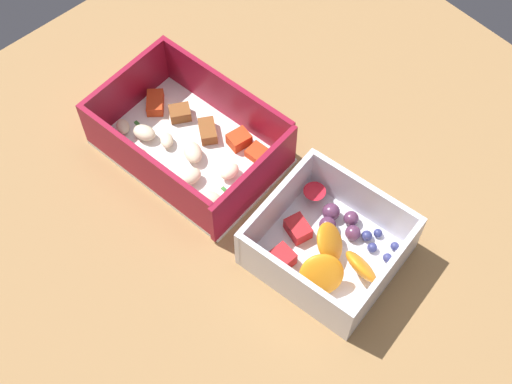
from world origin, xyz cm
name	(u,v)px	position (x,y,z in cm)	size (l,w,h in cm)	color
table_surface	(265,216)	(0.00, 0.00, 1.00)	(80.00, 80.00, 2.00)	#9E7547
pasta_container	(190,141)	(-11.40, -0.95, 4.24)	(21.76, 16.05, 6.98)	white
fruit_bowl	(328,246)	(8.34, 1.14, 4.20)	(16.01, 15.31, 6.16)	white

